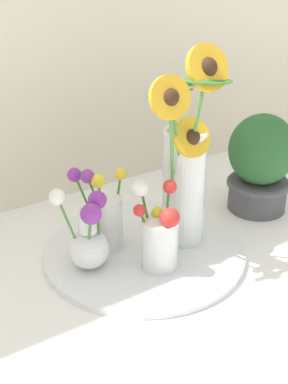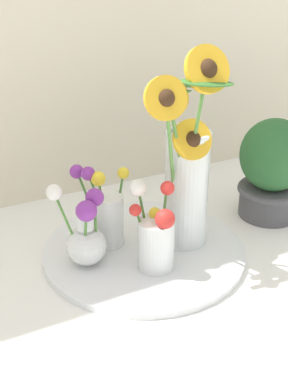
# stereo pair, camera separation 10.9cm
# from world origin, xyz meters

# --- Properties ---
(ground_plane) EXTENTS (6.00, 6.00, 0.00)m
(ground_plane) POSITION_xyz_m (0.00, 0.00, 0.00)
(ground_plane) COLOR white
(serving_tray) EXTENTS (0.43, 0.43, 0.02)m
(serving_tray) POSITION_xyz_m (-0.03, 0.06, 0.01)
(serving_tray) COLOR silver
(serving_tray) RESTS_ON ground_plane
(mason_jar_sunflowers) EXTENTS (0.25, 0.20, 0.44)m
(mason_jar_sunflowers) POSITION_xyz_m (0.06, 0.04, 0.19)
(mason_jar_sunflowers) COLOR silver
(mason_jar_sunflowers) RESTS_ON serving_tray
(vase_small_center) EXTENTS (0.09, 0.10, 0.18)m
(vase_small_center) POSITION_xyz_m (-0.04, -0.01, 0.09)
(vase_small_center) COLOR white
(vase_small_center) RESTS_ON serving_tray
(vase_bulb_right) EXTENTS (0.11, 0.09, 0.18)m
(vase_bulb_right) POSITION_xyz_m (-0.16, 0.06, 0.08)
(vase_bulb_right) COLOR white
(vase_bulb_right) RESTS_ON serving_tray
(vase_small_back) EXTENTS (0.12, 0.09, 0.19)m
(vase_small_back) POSITION_xyz_m (-0.10, 0.12, 0.09)
(vase_small_back) COLOR white
(vase_small_back) RESTS_ON serving_tray
(potted_plant) EXTENTS (0.16, 0.16, 0.24)m
(potted_plant) POSITION_xyz_m (0.32, 0.09, 0.12)
(potted_plant) COLOR #4C4C51
(potted_plant) RESTS_ON ground_plane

